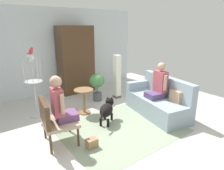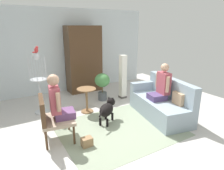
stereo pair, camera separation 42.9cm
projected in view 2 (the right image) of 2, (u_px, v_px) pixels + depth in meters
name	position (u px, v px, depth m)	size (l,w,h in m)	color
ground_plane	(117.00, 129.00, 4.35)	(7.83, 7.83, 0.00)	beige
back_wall	(65.00, 51.00, 6.69)	(6.13, 0.12, 2.75)	silver
area_rug	(118.00, 129.00, 4.37)	(2.49, 2.09, 0.01)	gray
couch	(161.00, 103.00, 4.95)	(1.12, 1.89, 0.95)	#8EA0AD
armchair	(51.00, 116.00, 3.80)	(0.70, 0.77, 0.90)	#4C331E
person_on_couch	(162.00, 85.00, 4.78)	(0.51, 0.51, 0.88)	#533F72
person_on_armchair	(58.00, 101.00, 3.77)	(0.50, 0.51, 0.89)	#67416F
round_end_table	(87.00, 97.00, 5.13)	(0.49, 0.49, 0.65)	olive
dog	(107.00, 109.00, 4.60)	(0.67, 0.57, 0.55)	black
bird_cage_stand	(39.00, 82.00, 4.97)	(0.43, 0.43, 1.56)	silver
parrot	(36.00, 50.00, 4.75)	(0.17, 0.10, 0.17)	red
potted_plant	(102.00, 83.00, 5.93)	(0.45, 0.45, 0.83)	#4C5156
column_lamp	(123.00, 77.00, 6.10)	(0.20, 0.20, 1.35)	#4C4742
armoire_cabinet	(84.00, 59.00, 6.68)	(1.13, 0.56, 2.20)	#4C331E
handbag	(87.00, 142.00, 3.72)	(0.20, 0.15, 0.18)	#99724C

